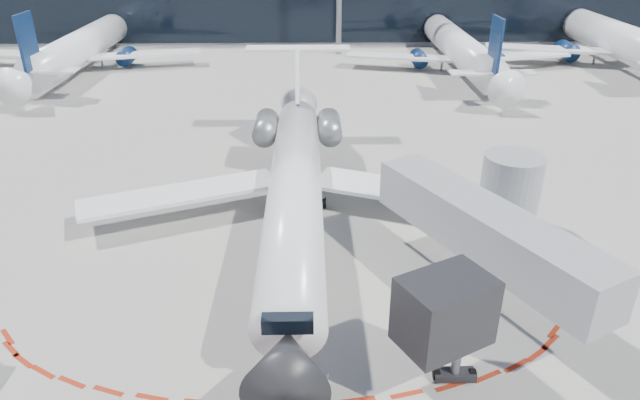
{
  "coord_description": "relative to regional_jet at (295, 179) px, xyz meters",
  "views": [
    {
      "loc": [
        1.21,
        -26.45,
        16.19
      ],
      "look_at": [
        1.71,
        -0.32,
        3.07
      ],
      "focal_mm": 32.0,
      "sensor_mm": 36.0,
      "label": 1
    }
  ],
  "objects": [
    {
      "name": "bg_airliner_0",
      "position": [
        -25.38,
        38.23,
        2.5
      ],
      "size": [
        31.52,
        33.37,
        10.2
      ],
      "primitive_type": null,
      "color": "white",
      "rests_on": "ground"
    },
    {
      "name": "jet_bridge",
      "position": [
        9.43,
        -6.29,
        0.41
      ],
      "size": [
        10.03,
        15.2,
        4.9
      ],
      "color": "#9B9EA4",
      "rests_on": "ground"
    },
    {
      "name": "bg_airliner_1",
      "position": [
        18.12,
        36.58,
        2.33
      ],
      "size": [
        30.5,
        32.29,
        9.87
      ],
      "primitive_type": null,
      "color": "white",
      "rests_on": "ground"
    },
    {
      "name": "regional_jet",
      "position": [
        0.0,
        0.0,
        0.0
      ],
      "size": [
        25.21,
        31.09,
        7.79
      ],
      "color": "white",
      "rests_on": "ground"
    },
    {
      "name": "apron_centerline",
      "position": [
        -0.36,
        -1.28,
        -2.59
      ],
      "size": [
        0.25,
        40.0,
        0.01
      ],
      "primitive_type": "cube",
      "color": "silver",
      "rests_on": "ground"
    },
    {
      "name": "bg_airliner_2",
      "position": [
        37.41,
        39.45,
        3.13
      ],
      "size": [
        35.42,
        37.5,
        11.46
      ],
      "primitive_type": null,
      "color": "white",
      "rests_on": "ground"
    },
    {
      "name": "ground",
      "position": [
        -0.36,
        -3.28,
        -2.6
      ],
      "size": [
        260.0,
        260.0,
        0.0
      ],
      "primitive_type": "plane",
      "color": "gray",
      "rests_on": "ground"
    }
  ]
}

